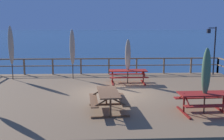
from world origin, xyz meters
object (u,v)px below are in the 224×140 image
patio_umbrella_tall_back_left (206,72)px  lamp_post_hooked (212,43)px  picnic_table_front_right (204,98)px  patio_umbrella_tall_mid_left (72,47)px  picnic_table_mid_centre (108,97)px  patio_umbrella_short_front (11,46)px  patio_umbrella_short_mid (128,55)px  picnic_table_front_left (128,74)px

patio_umbrella_tall_back_left → lamp_post_hooked: 8.70m
picnic_table_front_right → patio_umbrella_tall_mid_left: bearing=128.8°
picnic_table_mid_centre → patio_umbrella_short_front: size_ratio=0.62×
patio_umbrella_short_front → lamp_post_hooked: size_ratio=1.02×
lamp_post_hooked → patio_umbrella_tall_mid_left: bearing=-174.1°
patio_umbrella_short_mid → lamp_post_hooked: size_ratio=0.79×
picnic_table_front_right → patio_umbrella_short_mid: size_ratio=0.77×
picnic_table_front_right → patio_umbrella_tall_mid_left: (-5.57, 6.93, 1.38)m
patio_umbrella_tall_back_left → patio_umbrella_short_front: 11.54m
patio_umbrella_short_mid → patio_umbrella_tall_back_left: (2.31, -5.39, -0.04)m
picnic_table_mid_centre → patio_umbrella_short_front: 8.71m
picnic_table_front_left → patio_umbrella_tall_mid_left: patio_umbrella_tall_mid_left is taller
patio_umbrella_short_mid → patio_umbrella_tall_mid_left: size_ratio=0.83×
picnic_table_front_left → patio_umbrella_tall_back_left: bearing=-66.9°
patio_umbrella_tall_mid_left → patio_umbrella_short_front: bearing=-178.6°
patio_umbrella_tall_back_left → patio_umbrella_tall_mid_left: 8.92m
patio_umbrella_short_mid → patio_umbrella_tall_back_left: patio_umbrella_short_mid is taller
picnic_table_mid_centre → patio_umbrella_tall_back_left: size_ratio=0.82×
picnic_table_mid_centre → patio_umbrella_short_mid: bearing=75.5°
picnic_table_front_right → patio_umbrella_short_front: 11.60m
picnic_table_mid_centre → lamp_post_hooked: size_ratio=0.63×
picnic_table_front_right → patio_umbrella_short_front: (-9.25, 6.84, 1.52)m
lamp_post_hooked → picnic_table_front_right: bearing=-114.8°
patio_umbrella_short_front → picnic_table_mid_centre: bearing=-48.6°
patio_umbrella_short_front → picnic_table_front_right: bearing=-36.5°
patio_umbrella_tall_back_left → lamp_post_hooked: (3.62, 7.89, 0.55)m
patio_umbrella_short_mid → picnic_table_front_left: bearing=-12.9°
picnic_table_front_left → picnic_table_mid_centre: same height
picnic_table_front_right → lamp_post_hooked: (3.63, 7.87, 1.55)m
picnic_table_front_right → patio_umbrella_tall_mid_left: size_ratio=0.63×
picnic_table_front_left → patio_umbrella_short_front: size_ratio=0.65×
patio_umbrella_tall_back_left → picnic_table_front_right: bearing=128.0°
picnic_table_mid_centre → patio_umbrella_short_front: patio_umbrella_short_front is taller
patio_umbrella_tall_back_left → patio_umbrella_short_front: size_ratio=0.75×
picnic_table_mid_centre → patio_umbrella_short_front: bearing=131.4°
patio_umbrella_tall_back_left → patio_umbrella_short_mid: bearing=113.2°
patio_umbrella_short_mid → patio_umbrella_tall_mid_left: 3.64m
picnic_table_mid_centre → picnic_table_front_right: size_ratio=1.04×
patio_umbrella_tall_mid_left → picnic_table_front_right: bearing=-51.2°
patio_umbrella_short_front → patio_umbrella_tall_back_left: bearing=-36.5°
picnic_table_front_right → patio_umbrella_tall_mid_left: patio_umbrella_tall_mid_left is taller
picnic_table_front_right → patio_umbrella_short_mid: (-2.30, 5.37, 1.05)m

